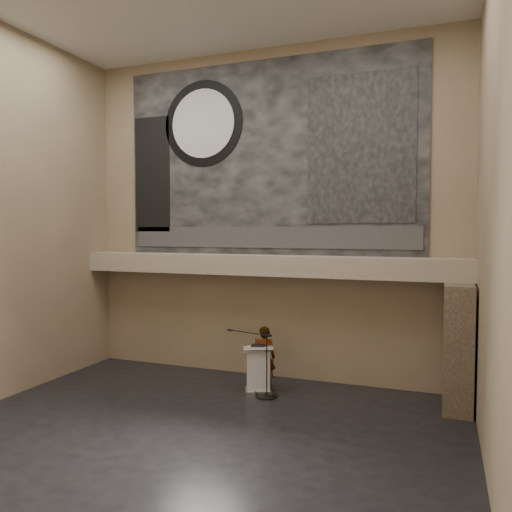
% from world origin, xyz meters
% --- Properties ---
extents(floor, '(10.00, 10.00, 0.00)m').
position_xyz_m(floor, '(0.00, 0.00, 0.00)').
color(floor, black).
rests_on(floor, ground).
extents(wall_back, '(10.00, 0.02, 8.50)m').
position_xyz_m(wall_back, '(0.00, 4.00, 4.25)').
color(wall_back, '#7D6B4F').
rests_on(wall_back, floor).
extents(wall_front, '(10.00, 0.02, 8.50)m').
position_xyz_m(wall_front, '(0.00, -4.00, 4.25)').
color(wall_front, '#7D6B4F').
rests_on(wall_front, floor).
extents(wall_right, '(0.02, 8.00, 8.50)m').
position_xyz_m(wall_right, '(5.00, 0.00, 4.25)').
color(wall_right, '#7D6B4F').
rests_on(wall_right, floor).
extents(soffit, '(10.00, 0.80, 0.50)m').
position_xyz_m(soffit, '(0.00, 3.60, 2.95)').
color(soffit, gray).
rests_on(soffit, wall_back).
extents(sprinkler_left, '(0.04, 0.04, 0.06)m').
position_xyz_m(sprinkler_left, '(-1.60, 3.55, 2.67)').
color(sprinkler_left, '#B2893D').
rests_on(sprinkler_left, soffit).
extents(sprinkler_right, '(0.04, 0.04, 0.06)m').
position_xyz_m(sprinkler_right, '(1.90, 3.55, 2.67)').
color(sprinkler_right, '#B2893D').
rests_on(sprinkler_right, soffit).
extents(banner, '(8.00, 0.05, 5.00)m').
position_xyz_m(banner, '(0.00, 3.97, 5.70)').
color(banner, black).
rests_on(banner, wall_back).
extents(banner_text_strip, '(7.76, 0.02, 0.55)m').
position_xyz_m(banner_text_strip, '(0.00, 3.93, 3.65)').
color(banner_text_strip, '#303030').
rests_on(banner_text_strip, banner).
extents(banner_clock_rim, '(2.30, 0.02, 2.30)m').
position_xyz_m(banner_clock_rim, '(-1.80, 3.93, 6.70)').
color(banner_clock_rim, black).
rests_on(banner_clock_rim, banner).
extents(banner_clock_face, '(1.84, 0.02, 1.84)m').
position_xyz_m(banner_clock_face, '(-1.80, 3.91, 6.70)').
color(banner_clock_face, silver).
rests_on(banner_clock_face, banner).
extents(banner_building_print, '(2.60, 0.02, 3.60)m').
position_xyz_m(banner_building_print, '(2.40, 3.93, 5.80)').
color(banner_building_print, black).
rests_on(banner_building_print, banner).
extents(banner_brick_print, '(1.10, 0.02, 3.20)m').
position_xyz_m(banner_brick_print, '(-3.40, 3.93, 5.40)').
color(banner_brick_print, black).
rests_on(banner_brick_print, banner).
extents(stone_pier, '(0.60, 1.40, 2.70)m').
position_xyz_m(stone_pier, '(4.65, 3.15, 1.35)').
color(stone_pier, '#45372A').
rests_on(stone_pier, floor).
extents(lectern, '(0.82, 0.73, 1.13)m').
position_xyz_m(lectern, '(0.27, 2.61, 0.55)').
color(lectern, silver).
rests_on(lectern, floor).
extents(binder, '(0.37, 0.32, 0.04)m').
position_xyz_m(binder, '(0.28, 2.61, 1.12)').
color(binder, black).
rests_on(binder, lectern).
extents(papers, '(0.27, 0.33, 0.00)m').
position_xyz_m(papers, '(0.17, 2.60, 1.10)').
color(papers, white).
rests_on(papers, lectern).
extents(speaker_person, '(0.63, 0.49, 1.52)m').
position_xyz_m(speaker_person, '(0.30, 2.96, 0.76)').
color(speaker_person, silver).
rests_on(speaker_person, floor).
extents(mic_stand, '(1.34, 0.52, 1.51)m').
position_xyz_m(mic_stand, '(0.53, 2.41, 0.22)').
color(mic_stand, black).
rests_on(mic_stand, floor).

